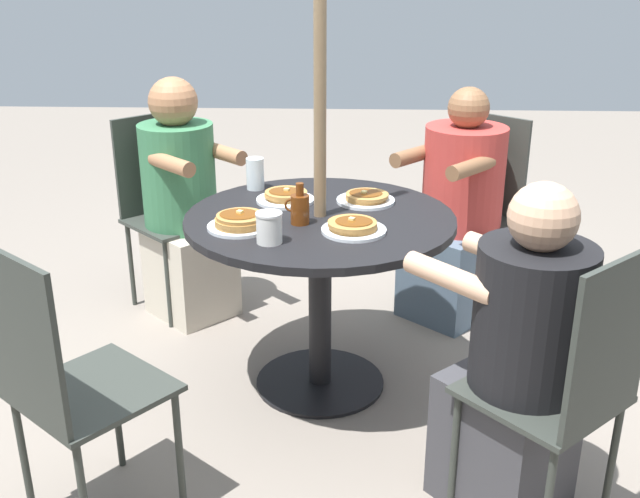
{
  "coord_description": "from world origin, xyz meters",
  "views": [
    {
      "loc": [
        -0.11,
        2.74,
        1.7
      ],
      "look_at": [
        0.0,
        0.0,
        0.61
      ],
      "focal_mm": 42.0,
      "sensor_mm": 36.0,
      "label": 1
    }
  ],
  "objects": [
    {
      "name": "diner_north",
      "position": [
        -0.64,
        -0.71,
        0.51
      ],
      "size": [
        0.6,
        0.61,
        1.13
      ],
      "rotation": [
        0.0,
        0.0,
        -0.73
      ],
      "color": "slate",
      "rests_on": "ground"
    },
    {
      "name": "pancake_plate_a",
      "position": [
        0.29,
        0.16,
        0.78
      ],
      "size": [
        0.24,
        0.24,
        0.07
      ],
      "color": "white",
      "rests_on": "patio_table"
    },
    {
      "name": "patio_chair_west",
      "position": [
        -0.76,
        0.84,
        0.54
      ],
      "size": [
        0.57,
        0.57,
        0.96
      ],
      "rotation": [
        0.0,
        0.0,
        -2.41
      ],
      "color": "#333833",
      "rests_on": "ground"
    },
    {
      "name": "syrup_bottle",
      "position": [
        0.07,
        0.09,
        0.81
      ],
      "size": [
        0.09,
        0.07,
        0.16
      ],
      "color": "#602D0F",
      "rests_on": "patio_table"
    },
    {
      "name": "patio_chair_south",
      "position": [
        0.71,
        0.88,
        0.54
      ],
      "size": [
        0.57,
        0.57,
        0.96
      ],
      "rotation": [
        0.0,
        0.0,
        -3.82
      ],
      "color": "#333833",
      "rests_on": "ground"
    },
    {
      "name": "patio_chair_east",
      "position": [
        0.81,
        -0.79,
        0.54
      ],
      "size": [
        0.57,
        0.57,
        0.96
      ],
      "rotation": [
        0.0,
        0.0,
        0.8
      ],
      "color": "#333833",
      "rests_on": "ground"
    },
    {
      "name": "pancake_plate_c",
      "position": [
        0.15,
        -0.17,
        0.77
      ],
      "size": [
        0.24,
        0.24,
        0.05
      ],
      "color": "white",
      "rests_on": "patio_table"
    },
    {
      "name": "diner_west",
      "position": [
        -0.64,
        0.71,
        0.5
      ],
      "size": [
        0.58,
        0.6,
        1.11
      ],
      "rotation": [
        0.0,
        0.0,
        -2.41
      ],
      "color": "#3D3D42",
      "rests_on": "ground"
    },
    {
      "name": "patio_chair_north",
      "position": [
        -0.76,
        -0.84,
        0.54
      ],
      "size": [
        0.57,
        0.57,
        0.96
      ],
      "rotation": [
        0.0,
        0.0,
        -0.73
      ],
      "color": "#333833",
      "rests_on": "ground"
    },
    {
      "name": "diner_east",
      "position": [
        0.69,
        -0.67,
        0.54
      ],
      "size": [
        0.56,
        0.56,
        1.17
      ],
      "rotation": [
        0.0,
        0.0,
        0.8
      ],
      "color": "beige",
      "rests_on": "ground"
    },
    {
      "name": "pancake_plate_b",
      "position": [
        -0.13,
        0.18,
        0.77
      ],
      "size": [
        0.24,
        0.24,
        0.05
      ],
      "color": "white",
      "rests_on": "patio_table"
    },
    {
      "name": "patio_table",
      "position": [
        0.0,
        0.0,
        0.61
      ],
      "size": [
        1.05,
        1.05,
        0.75
      ],
      "color": "black",
      "rests_on": "ground"
    },
    {
      "name": "drinking_glass_a",
      "position": [
        0.29,
        -0.34,
        0.82
      ],
      "size": [
        0.08,
        0.08,
        0.14
      ],
      "primitive_type": "cylinder",
      "color": "silver",
      "rests_on": "patio_table"
    },
    {
      "name": "ground_plane",
      "position": [
        0.0,
        0.0,
        0.0
      ],
      "size": [
        12.0,
        12.0,
        0.0
      ],
      "primitive_type": "plane",
      "color": "gray"
    },
    {
      "name": "coffee_cup",
      "position": [
        0.17,
        0.3,
        0.81
      ],
      "size": [
        0.09,
        0.09,
        0.11
      ],
      "color": "white",
      "rests_on": "patio_table"
    },
    {
      "name": "pancake_plate_d",
      "position": [
        -0.18,
        -0.17,
        0.77
      ],
      "size": [
        0.24,
        0.24,
        0.05
      ],
      "color": "white",
      "rests_on": "patio_table"
    },
    {
      "name": "umbrella_pole",
      "position": [
        0.0,
        0.0,
        1.01
      ],
      "size": [
        0.05,
        0.05,
        2.02
      ],
      "primitive_type": "cylinder",
      "color": "#846B4C",
      "rests_on": "ground"
    }
  ]
}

